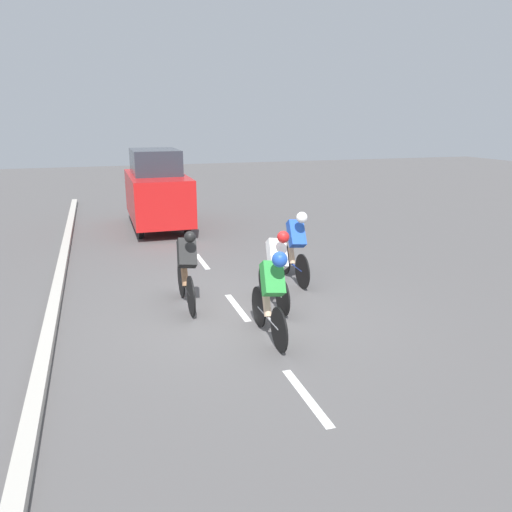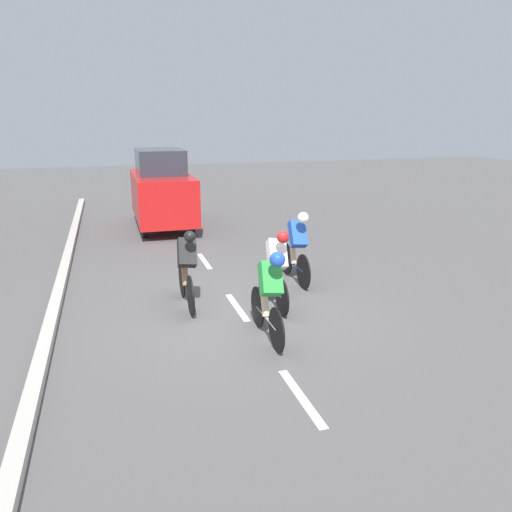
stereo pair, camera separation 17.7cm
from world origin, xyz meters
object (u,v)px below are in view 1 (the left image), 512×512
object	(u,v)px
cyclist_white	(276,267)
cyclist_black	(187,268)
cyclist_blue	(295,245)
support_car	(157,190)
cyclist_green	(272,292)

from	to	relation	value
cyclist_white	cyclist_black	world-z (taller)	cyclist_white
cyclist_blue	support_car	world-z (taller)	support_car
cyclist_black	support_car	xyz separation A→B (m)	(-0.35, -7.12, 0.44)
cyclist_blue	cyclist_black	world-z (taller)	cyclist_blue
cyclist_blue	support_car	xyz separation A→B (m)	(2.07, -6.36, 0.39)
cyclist_black	cyclist_green	bearing A→B (deg)	118.77
cyclist_green	cyclist_white	bearing A→B (deg)	-112.57
cyclist_white	support_car	xyz separation A→B (m)	(1.18, -7.62, 0.42)
cyclist_white	support_car	size ratio (longest dim) A/B	0.42
cyclist_blue	cyclist_green	distance (m)	2.93
cyclist_green	cyclist_black	bearing A→B (deg)	-61.23
cyclist_green	support_car	bearing A→B (deg)	-85.90
cyclist_blue	cyclist_black	bearing A→B (deg)	17.36
support_car	cyclist_green	bearing A→B (deg)	94.10
cyclist_green	cyclist_black	size ratio (longest dim) A/B	0.95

